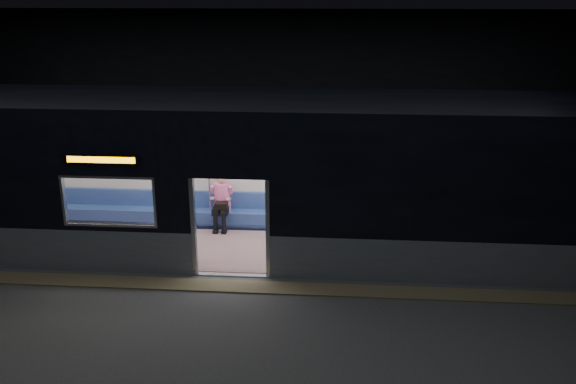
# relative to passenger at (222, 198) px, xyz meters

# --- Properties ---
(station_floor) EXTENTS (24.00, 14.00, 0.01)m
(station_floor) POSITION_rel_passenger_xyz_m (0.65, -3.55, -0.79)
(station_floor) COLOR #47494C
(station_floor) RESTS_ON ground
(station_envelope) EXTENTS (24.00, 14.00, 5.00)m
(station_envelope) POSITION_rel_passenger_xyz_m (0.65, -3.55, 2.88)
(station_envelope) COLOR black
(station_envelope) RESTS_ON station_floor
(tactile_strip) EXTENTS (22.80, 0.50, 0.03)m
(tactile_strip) POSITION_rel_passenger_xyz_m (0.65, -3.00, -0.77)
(tactile_strip) COLOR #8C7F59
(tactile_strip) RESTS_ON station_floor
(metro_car) EXTENTS (18.00, 3.04, 3.35)m
(metro_car) POSITION_rel_passenger_xyz_m (0.64, -1.00, 1.06)
(metro_car) COLOR gray
(metro_car) RESTS_ON station_floor
(passenger) EXTENTS (0.42, 0.68, 1.34)m
(passenger) POSITION_rel_passenger_xyz_m (0.00, 0.00, 0.00)
(passenger) COLOR black
(passenger) RESTS_ON metro_car
(handbag) EXTENTS (0.33, 0.29, 0.15)m
(handbag) POSITION_rel_passenger_xyz_m (0.03, -0.22, -0.11)
(handbag) COLOR black
(handbag) RESTS_ON passenger
(transit_map) EXTENTS (0.93, 0.03, 0.61)m
(transit_map) POSITION_rel_passenger_xyz_m (5.36, 0.31, 0.67)
(transit_map) COLOR white
(transit_map) RESTS_ON metro_car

